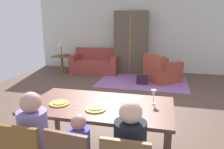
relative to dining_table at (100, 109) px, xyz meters
The scene contains 20 objects.
ground_plane 2.17m from the dining_table, 96.33° to the left, with size 7.43×6.63×0.02m, color brown.
back_wall 5.45m from the dining_table, 92.40° to the left, with size 7.43×0.10×2.70m, color beige.
dining_table is the anchor object (origin of this frame).
plate_near_man 0.52m from the dining_table, 166.47° to the right, with size 0.25×0.25×0.02m, color #EBBB43.
pizza_near_man 0.52m from the dining_table, 166.47° to the right, with size 0.17×0.17×0.01m, color gold.
plate_near_child 0.20m from the dining_table, 90.00° to the right, with size 0.25×0.25×0.02m, color yellow.
pizza_near_child 0.20m from the dining_table, 90.00° to the right, with size 0.17×0.17×0.01m, color gold.
wine_glass 0.71m from the dining_table, 15.42° to the left, with size 0.07×0.07×0.19m.
fork 0.29m from the dining_table, 169.58° to the right, with size 0.02×0.15×0.01m, color silver.
knife 0.20m from the dining_table, 31.50° to the left, with size 0.01×0.17×0.01m, color silver.
person_man 0.85m from the dining_table, 126.68° to the right, with size 0.30×0.40×1.11m.
area_rug 3.97m from the dining_table, 87.77° to the left, with size 2.60×1.80×0.01m, color #905C9D.
couch 5.04m from the dining_table, 108.50° to the left, with size 1.65×0.86×0.82m.
armchair 4.15m from the dining_table, 80.52° to the left, with size 1.20×1.20×0.82m.
armoire 5.04m from the dining_table, 94.45° to the left, with size 1.10×0.59×2.10m.
side_table 5.30m from the dining_table, 121.53° to the left, with size 0.56×0.56×0.58m.
table_lamp 5.30m from the dining_table, 121.53° to the left, with size 0.26×0.26×0.54m.
book_lower 5.16m from the dining_table, 120.38° to the left, with size 0.22×0.16×0.03m, color maroon.
book_upper 5.21m from the dining_table, 119.70° to the left, with size 0.22×0.16×0.03m, color navy.
handbag 3.65m from the dining_table, 87.28° to the left, with size 0.32×0.16×0.26m, color #2F1A27.
Camera 1 is at (0.99, -3.81, 1.79)m, focal length 35.16 mm.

